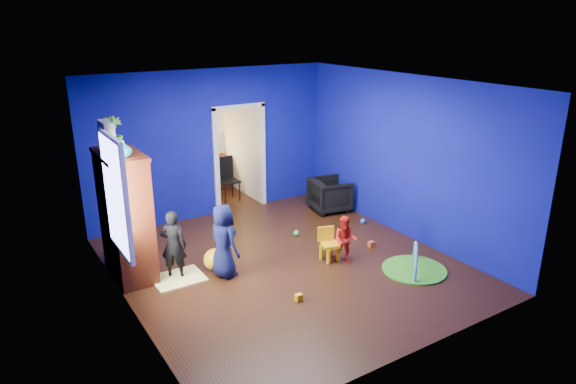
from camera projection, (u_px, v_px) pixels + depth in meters
floor at (286, 265)px, 8.30m from camera, size 5.00×5.50×0.01m
ceiling at (286, 83)px, 7.37m from camera, size 5.00×5.50×0.01m
wall_back at (212, 144)px, 10.03m from camera, size 5.00×0.02×2.90m
wall_front at (419, 243)px, 5.63m from camera, size 5.00×0.02×2.90m
wall_left at (121, 211)px, 6.57m from camera, size 0.02×5.50×2.90m
wall_right at (405, 157)px, 9.10m from camera, size 0.02×5.50×2.90m
alcove at (221, 142)px, 11.10m from camera, size 1.00×1.75×2.50m
armchair at (330, 195)px, 10.55m from camera, size 0.88×0.86×0.68m
child_black at (174, 245)px, 7.75m from camera, size 0.47×0.45×1.09m
child_navy at (224, 241)px, 7.79m from camera, size 0.48×0.63×1.16m
toddler_red at (345, 240)px, 8.27m from camera, size 0.49×0.49×0.80m
vase at (124, 149)px, 7.08m from camera, size 0.26×0.26×0.24m
potted_plant at (113, 133)px, 7.46m from camera, size 0.28×0.28×0.48m
tv_armoire at (126, 216)px, 7.68m from camera, size 0.58×1.14×1.96m
crt_tv at (128, 213)px, 7.69m from camera, size 0.46×0.70×0.54m
yellow_blanket at (178, 278)px, 7.84m from camera, size 0.75×0.60×0.03m
hopper_ball at (215, 259)px, 8.09m from camera, size 0.36×0.36×0.36m
kid_chair at (330, 246)px, 8.40m from camera, size 0.36×0.36×0.50m
play_mat at (414, 270)px, 8.12m from camera, size 1.01×1.01×0.03m
toy_arch at (414, 269)px, 8.12m from camera, size 0.67×0.67×0.90m
window_left at (114, 196)px, 6.82m from camera, size 0.03×0.95×1.55m
curtain at (115, 203)px, 7.42m from camera, size 0.14×0.42×2.40m
doorway at (239, 160)px, 10.47m from camera, size 1.16×0.10×2.10m
study_desk at (210, 173)px, 11.89m from camera, size 0.88×0.44×0.75m
desk_monitor at (207, 148)px, 11.80m from camera, size 0.40×0.05×0.32m
desk_lamp at (197, 151)px, 11.62m from camera, size 0.14×0.14×0.14m
folding_chair at (229, 180)px, 11.09m from camera, size 0.40×0.40×0.92m
book_shelf at (205, 102)px, 11.45m from camera, size 0.88×0.24×0.04m
toy_0 at (371, 244)px, 8.94m from camera, size 0.10×0.08×0.10m
toy_1 at (363, 221)px, 9.95m from camera, size 0.11×0.11×0.11m
toy_2 at (299, 297)px, 7.24m from camera, size 0.10×0.08×0.10m
toy_3 at (296, 233)px, 9.39m from camera, size 0.11×0.11×0.11m
toy_4 at (341, 238)px, 9.19m from camera, size 0.10×0.08×0.10m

